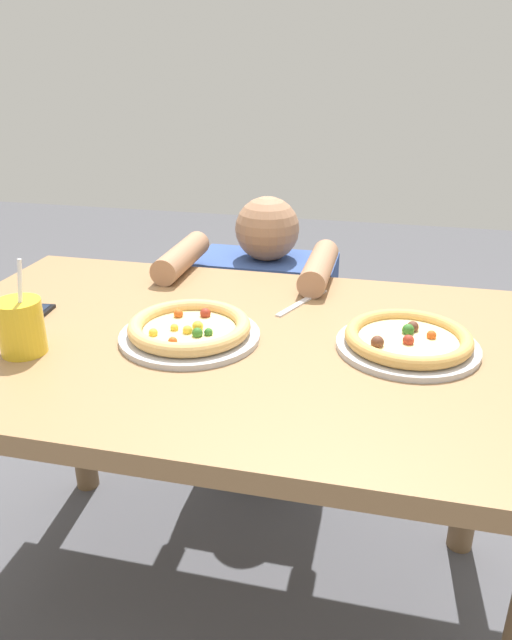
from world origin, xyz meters
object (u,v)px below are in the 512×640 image
(pizza_far, at_px, (408,340))
(fork, at_px, (304,301))
(drink_cup_colored, at_px, (21,327))
(diner_seated, at_px, (266,355))
(pizza_near, at_px, (190,330))
(cell_phone, at_px, (17,310))

(pizza_far, xyz_separation_m, fork, (-0.24, 0.20, -0.02))
(pizza_far, height_order, fork, pizza_far)
(drink_cup_colored, relative_size, fork, 0.99)
(drink_cup_colored, distance_m, diner_seated, 0.93)
(fork, relative_size, diner_seated, 0.21)
(pizza_near, relative_size, diner_seated, 0.32)
(fork, bearing_deg, pizza_far, -40.37)
(fork, height_order, diner_seated, diner_seated)
(fork, xyz_separation_m, diner_seated, (-0.17, 0.38, -0.35))
(pizza_far, bearing_deg, fork, 139.63)
(drink_cup_colored, distance_m, cell_phone, 0.23)
(drink_cup_colored, bearing_deg, pizza_near, 24.65)
(pizza_far, bearing_deg, drink_cup_colored, -165.61)
(pizza_near, height_order, pizza_far, same)
(cell_phone, relative_size, diner_seated, 0.17)
(diner_seated, bearing_deg, cell_phone, -127.24)
(fork, bearing_deg, diner_seated, 114.59)
(fork, distance_m, cell_phone, 0.66)
(drink_cup_colored, height_order, diner_seated, drink_cup_colored)
(pizza_far, bearing_deg, diner_seated, 125.28)
(pizza_near, bearing_deg, fork, 52.44)
(diner_seated, bearing_deg, pizza_near, -91.98)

